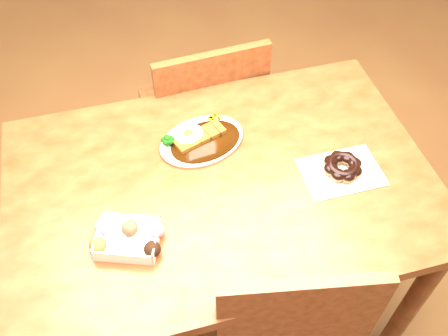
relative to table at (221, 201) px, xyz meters
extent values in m
plane|color=brown|center=(0.00, 0.00, -0.65)|extent=(6.00, 6.00, 0.00)
cube|color=#47230E|center=(0.00, 0.00, 0.08)|extent=(1.20, 0.80, 0.04)
cylinder|color=#47230E|center=(0.54, -0.34, -0.30)|extent=(0.06, 0.06, 0.71)
cylinder|color=#47230E|center=(-0.54, 0.34, -0.30)|extent=(0.06, 0.06, 0.71)
cylinder|color=#47230E|center=(0.54, 0.34, -0.30)|extent=(0.06, 0.06, 0.71)
cube|color=#47230E|center=(0.07, 0.60, -0.22)|extent=(0.45, 0.45, 0.04)
cylinder|color=#47230E|center=(0.23, 0.78, -0.45)|extent=(0.04, 0.04, 0.41)
cylinder|color=#47230E|center=(-0.11, 0.76, -0.45)|extent=(0.04, 0.04, 0.41)
cylinder|color=#47230E|center=(0.25, 0.44, -0.45)|extent=(0.04, 0.04, 0.41)
cylinder|color=#47230E|center=(-0.09, 0.42, -0.45)|extent=(0.04, 0.04, 0.41)
cube|color=#47230E|center=(0.08, 0.41, 0.02)|extent=(0.40, 0.06, 0.40)
cube|color=#47230E|center=(0.08, -0.41, 0.02)|extent=(0.40, 0.10, 0.40)
ellipsoid|color=white|center=(-0.02, 0.16, 0.10)|extent=(0.30, 0.25, 0.01)
ellipsoid|color=black|center=(-0.01, 0.14, 0.11)|extent=(0.25, 0.21, 0.01)
cube|color=#6B380C|center=(-0.02, 0.16, 0.12)|extent=(0.17, 0.10, 0.02)
ellipsoid|color=white|center=(-0.05, 0.17, 0.13)|extent=(0.11, 0.10, 0.01)
ellipsoid|color=#FFB214|center=(-0.05, 0.17, 0.13)|extent=(0.03, 0.03, 0.02)
cube|color=white|center=(-0.28, -0.13, 0.12)|extent=(0.19, 0.17, 0.04)
ellipsoid|color=brown|center=(-0.36, -0.14, 0.12)|extent=(0.04, 0.04, 0.04)
ellipsoid|color=pink|center=(-0.29, -0.16, 0.12)|extent=(0.04, 0.04, 0.04)
ellipsoid|color=black|center=(-0.23, -0.18, 0.12)|extent=(0.04, 0.04, 0.04)
ellipsoid|color=pink|center=(-0.34, -0.08, 0.12)|extent=(0.04, 0.04, 0.04)
ellipsoid|color=black|center=(-0.27, -0.11, 0.12)|extent=(0.04, 0.04, 0.04)
ellipsoid|color=pink|center=(-0.21, -0.13, 0.12)|extent=(0.04, 0.04, 0.04)
cube|color=silver|center=(0.34, -0.06, 0.10)|extent=(0.23, 0.16, 0.00)
torus|color=olive|center=(0.34, -0.06, 0.12)|extent=(0.11, 0.11, 0.04)
torus|color=black|center=(0.34, -0.06, 0.13)|extent=(0.10, 0.10, 0.03)
camera|label=1|loc=(-0.22, -0.84, 1.20)|focal=40.00mm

